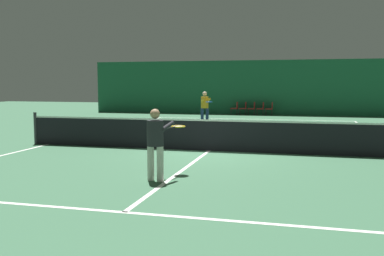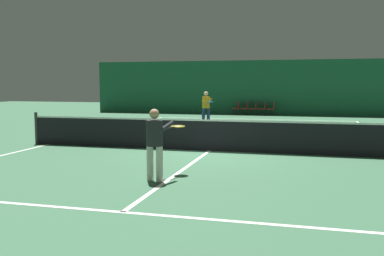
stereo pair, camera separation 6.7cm
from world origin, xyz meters
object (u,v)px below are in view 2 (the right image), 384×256
(courtside_chair_1, at_px, (246,107))
(courtside_chair_4, at_px, (272,108))
(courtside_chair_0, at_px, (237,107))
(player_near, at_px, (156,139))
(courtside_chair_2, at_px, (254,108))
(tennis_net, at_px, (209,134))
(player_far, at_px, (206,105))
(courtside_chair_3, at_px, (263,108))

(courtside_chair_1, distance_m, courtside_chair_4, 1.68)
(courtside_chair_0, relative_size, courtside_chair_4, 1.00)
(player_near, bearing_deg, courtside_chair_2, 14.58)
(tennis_net, distance_m, player_far, 8.60)
(player_near, bearing_deg, player_far, 22.24)
(player_near, distance_m, courtside_chair_3, 19.31)
(player_near, bearing_deg, courtside_chair_3, 12.91)
(courtside_chair_4, bearing_deg, tennis_net, -2.89)
(courtside_chair_0, distance_m, courtside_chair_3, 1.68)
(player_far, xyz_separation_m, courtside_chair_2, (1.64, 6.80, -0.47))
(courtside_chair_2, height_order, courtside_chair_3, same)
(tennis_net, height_order, courtside_chair_2, tennis_net)
(player_near, xyz_separation_m, courtside_chair_3, (0.44, 19.30, -0.39))
(tennis_net, xyz_separation_m, courtside_chair_2, (-0.36, 15.15, -0.03))
(player_near, distance_m, courtside_chair_4, 19.33)
(player_near, relative_size, courtside_chair_3, 1.79)
(player_far, bearing_deg, courtside_chair_1, 146.39)
(tennis_net, xyz_separation_m, player_near, (-0.24, -4.15, 0.37))
(courtside_chair_2, bearing_deg, courtside_chair_3, 90.00)
(courtside_chair_0, distance_m, courtside_chair_1, 0.56)
(courtside_chair_0, distance_m, courtside_chair_4, 2.24)
(player_near, relative_size, player_far, 0.92)
(courtside_chair_3, bearing_deg, courtside_chair_2, -90.00)
(courtside_chair_4, bearing_deg, player_near, -2.97)
(player_near, height_order, courtside_chair_3, player_near)
(courtside_chair_0, distance_m, courtside_chair_2, 1.12)
(courtside_chair_0, bearing_deg, player_far, -4.36)
(player_near, height_order, courtside_chair_4, player_near)
(courtside_chair_2, xyz_separation_m, courtside_chair_3, (0.56, 0.00, 0.00))
(courtside_chair_2, distance_m, courtside_chair_4, 1.12)
(tennis_net, relative_size, courtside_chair_1, 14.29)
(courtside_chair_2, bearing_deg, courtside_chair_1, -90.00)
(player_near, height_order, player_far, player_far)
(courtside_chair_1, bearing_deg, player_far, -9.02)
(player_near, height_order, courtside_chair_0, player_near)
(player_far, height_order, courtside_chair_2, player_far)
(courtside_chair_1, bearing_deg, tennis_net, 3.47)
(courtside_chair_0, relative_size, courtside_chair_2, 1.00)
(player_far, height_order, courtside_chair_1, player_far)
(player_near, distance_m, courtside_chair_1, 19.32)
(tennis_net, height_order, courtside_chair_1, tennis_net)
(courtside_chair_1, bearing_deg, player_near, 2.03)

